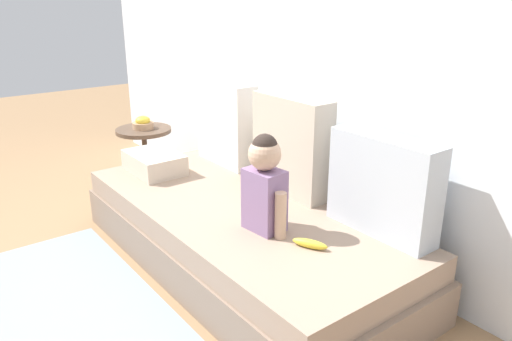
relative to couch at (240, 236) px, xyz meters
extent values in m
plane|color=#93704C|center=(0.00, 0.00, -0.18)|extent=(12.00, 12.00, 0.00)
cube|color=silver|center=(0.00, 0.60, 0.99)|extent=(5.33, 0.10, 2.32)
cube|color=#826C5B|center=(0.00, 0.00, -0.06)|extent=(2.13, 0.94, 0.23)
cube|color=gray|center=(0.00, 0.00, 0.12)|extent=(2.07, 0.91, 0.13)
cube|color=silver|center=(-0.66, 0.37, 0.46)|extent=(0.49, 0.16, 0.55)
cube|color=#C1B29E|center=(0.00, 0.37, 0.46)|extent=(0.52, 0.16, 0.56)
cube|color=#B2BCC6|center=(0.66, 0.37, 0.42)|extent=(0.56, 0.16, 0.48)
cube|color=gray|center=(0.30, -0.06, 0.34)|extent=(0.20, 0.16, 0.31)
sphere|color=tan|center=(0.30, -0.06, 0.57)|extent=(0.16, 0.16, 0.16)
sphere|color=#2D231E|center=(0.30, -0.06, 0.61)|extent=(0.12, 0.12, 0.12)
cylinder|color=tan|center=(0.17, -0.06, 0.30)|extent=(0.06, 0.06, 0.23)
cylinder|color=tan|center=(0.42, -0.06, 0.30)|extent=(0.06, 0.06, 0.23)
ellipsoid|color=yellow|center=(0.58, -0.02, 0.20)|extent=(0.17, 0.11, 0.04)
cube|color=beige|center=(-0.79, -0.12, 0.25)|extent=(0.40, 0.28, 0.13)
cylinder|color=brown|center=(-1.50, 0.15, 0.26)|extent=(0.43, 0.43, 0.03)
cylinder|color=#453528|center=(-1.50, 0.15, 0.04)|extent=(0.04, 0.04, 0.43)
cylinder|color=#453528|center=(-1.50, 0.15, -0.17)|extent=(0.24, 0.24, 0.02)
cylinder|color=tan|center=(-1.50, 0.15, 0.30)|extent=(0.16, 0.16, 0.05)
ellipsoid|color=gold|center=(-1.50, 0.15, 0.34)|extent=(0.11, 0.11, 0.07)
cube|color=#8499A8|center=(0.00, -1.02, -0.17)|extent=(1.92, 1.00, 0.01)
camera|label=1|loc=(2.05, -1.44, 1.29)|focal=35.05mm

